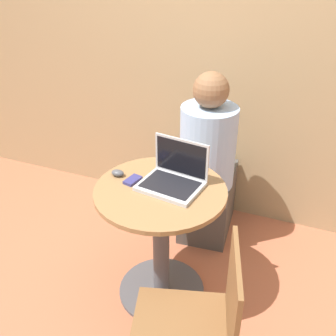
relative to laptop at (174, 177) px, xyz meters
The scene contains 8 objects.
ground_plane 0.78m from the laptop, 126.90° to the right, with size 12.00×12.00×0.00m, color #B26042.
back_wall 1.06m from the laptop, 92.98° to the left, with size 7.00×0.05×2.60m.
round_table 0.32m from the laptop, 126.90° to the right, with size 0.68×0.68×0.73m.
laptop is the anchor object (origin of this frame).
cell_phone 0.22m from the laptop, 166.14° to the right, with size 0.08×0.11×0.02m.
computer_mouse 0.31m from the laptop, behind, with size 0.07×0.05×0.03m.
chair_empty 0.75m from the laptop, 60.94° to the right, with size 0.50×0.50×0.86m.
person_seated 0.62m from the laptop, 87.05° to the left, with size 0.37×0.55×1.18m.
Camera 1 is at (0.65, -1.53, 1.82)m, focal length 42.00 mm.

